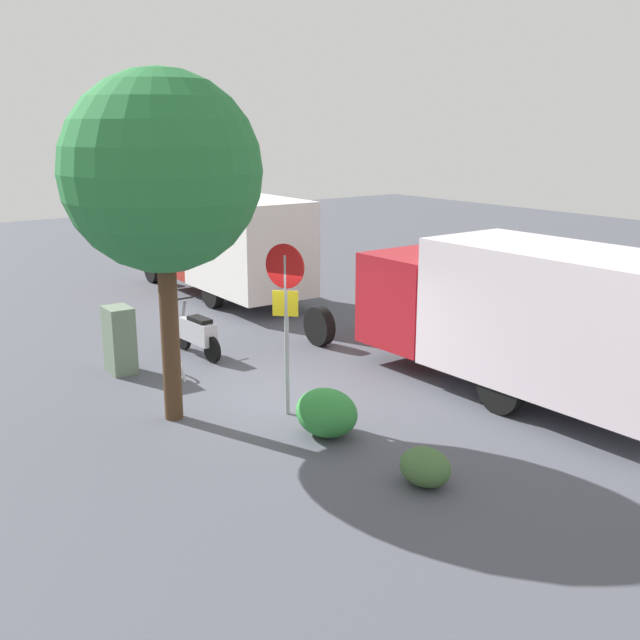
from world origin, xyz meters
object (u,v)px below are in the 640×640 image
object	(u,v)px
motorcycle	(198,333)
street_tree	(162,173)
stop_sign	(286,303)
box_truck_far	(233,244)
bike_rack_hoop	(178,376)
box_truck_near	(515,311)
utility_cabinet	(120,340)

from	to	relation	value
motorcycle	street_tree	xyz separation A→B (m)	(-2.98, 2.05, 3.66)
stop_sign	street_tree	world-z (taller)	street_tree
box_truck_far	stop_sign	size ratio (longest dim) A/B	2.31
box_truck_far	motorcycle	xyz separation A→B (m)	(-4.28, 3.43, -1.11)
box_truck_far	street_tree	bearing A→B (deg)	144.95
street_tree	bike_rack_hoop	bearing A→B (deg)	-27.76
box_truck_near	bike_rack_hoop	bearing A→B (deg)	44.28
box_truck_far	bike_rack_hoop	bearing A→B (deg)	141.91
box_truck_near	utility_cabinet	size ratio (longest dim) A/B	6.23
box_truck_far	stop_sign	bearing A→B (deg)	157.31
box_truck_far	bike_rack_hoop	world-z (taller)	box_truck_far
motorcycle	utility_cabinet	xyz separation A→B (m)	(-0.05, 1.79, 0.17)
street_tree	utility_cabinet	bearing A→B (deg)	-4.97
box_truck_near	utility_cabinet	distance (m)	7.83
box_truck_near	utility_cabinet	xyz separation A→B (m)	(5.59, 5.40, -0.92)
box_truck_near	bike_rack_hoop	distance (m)	6.75
street_tree	motorcycle	bearing A→B (deg)	-34.49
box_truck_near	box_truck_far	bearing A→B (deg)	0.72
box_truck_far	street_tree	xyz separation A→B (m)	(-7.26, 5.47, 2.55)
stop_sign	bike_rack_hoop	world-z (taller)	stop_sign
bike_rack_hoop	stop_sign	bearing A→B (deg)	-168.35
box_truck_near	motorcycle	world-z (taller)	box_truck_near
motorcycle	bike_rack_hoop	world-z (taller)	motorcycle
box_truck_near	box_truck_far	distance (m)	9.92
street_tree	utility_cabinet	size ratio (longest dim) A/B	4.24
stop_sign	motorcycle	bearing A→B (deg)	-5.31
stop_sign	bike_rack_hoop	distance (m)	3.67
motorcycle	stop_sign	size ratio (longest dim) A/B	0.60
bike_rack_hoop	box_truck_far	bearing A→B (deg)	-40.06
utility_cabinet	bike_rack_hoop	distance (m)	1.40
utility_cabinet	box_truck_near	bearing A→B (deg)	-135.98
motorcycle	street_tree	distance (m)	5.14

